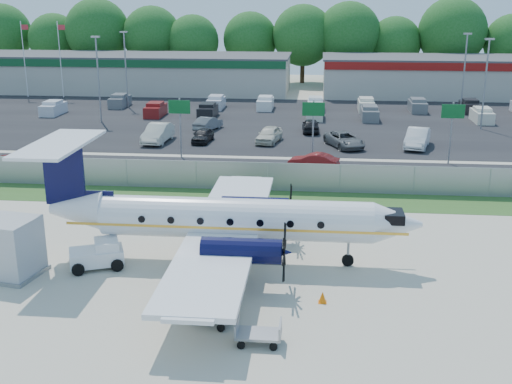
# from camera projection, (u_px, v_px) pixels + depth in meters

# --- Properties ---
(ground) EXTENTS (170.00, 170.00, 0.00)m
(ground) POSITION_uv_depth(u_px,v_px,m) (244.00, 272.00, 31.39)
(ground) COLOR beige
(ground) RESTS_ON ground
(grass_verge) EXTENTS (170.00, 4.00, 0.02)m
(grass_verge) POSITION_uv_depth(u_px,v_px,m) (265.00, 199.00, 42.81)
(grass_verge) COLOR #2D561E
(grass_verge) RESTS_ON ground
(access_road) EXTENTS (170.00, 8.00, 0.02)m
(access_road) POSITION_uv_depth(u_px,v_px,m) (272.00, 172.00, 49.48)
(access_road) COLOR black
(access_road) RESTS_ON ground
(parking_lot) EXTENTS (170.00, 32.00, 0.02)m
(parking_lot) POSITION_uv_depth(u_px,v_px,m) (287.00, 122.00, 69.48)
(parking_lot) COLOR black
(parking_lot) RESTS_ON ground
(perimeter_fence) EXTENTS (120.00, 0.06, 1.99)m
(perimeter_fence) POSITION_uv_depth(u_px,v_px,m) (267.00, 177.00, 44.43)
(perimeter_fence) COLOR gray
(perimeter_fence) RESTS_ON ground
(building_west) EXTENTS (46.40, 12.40, 5.24)m
(building_west) POSITION_uv_depth(u_px,v_px,m) (128.00, 73.00, 91.91)
(building_west) COLOR #B8B3A6
(building_west) RESTS_ON ground
(building_east) EXTENTS (44.40, 12.40, 5.24)m
(building_east) POSITION_uv_depth(u_px,v_px,m) (486.00, 77.00, 87.22)
(building_east) COLOR #B8B3A6
(building_east) RESTS_ON ground
(sign_left) EXTENTS (1.80, 0.26, 5.00)m
(sign_left) POSITION_uv_depth(u_px,v_px,m) (180.00, 115.00, 52.91)
(sign_left) COLOR gray
(sign_left) RESTS_ON ground
(sign_mid) EXTENTS (1.80, 0.26, 5.00)m
(sign_mid) POSITION_uv_depth(u_px,v_px,m) (313.00, 117.00, 51.88)
(sign_mid) COLOR gray
(sign_mid) RESTS_ON ground
(sign_right) EXTENTS (1.80, 0.26, 5.00)m
(sign_right) POSITION_uv_depth(u_px,v_px,m) (452.00, 120.00, 50.85)
(sign_right) COLOR gray
(sign_right) RESTS_ON ground
(flagpole_west) EXTENTS (1.06, 0.12, 10.00)m
(flagpole_west) POSITION_uv_depth(u_px,v_px,m) (24.00, 55.00, 85.50)
(flagpole_west) COLOR white
(flagpole_west) RESTS_ON ground
(flagpole_east) EXTENTS (1.06, 0.12, 10.00)m
(flagpole_east) POSITION_uv_depth(u_px,v_px,m) (60.00, 55.00, 85.03)
(flagpole_east) COLOR white
(flagpole_east) RESTS_ON ground
(light_pole_nw) EXTENTS (0.90, 0.35, 9.09)m
(light_pole_nw) POSITION_uv_depth(u_px,v_px,m) (98.00, 73.00, 67.94)
(light_pole_nw) COLOR gray
(light_pole_nw) RESTS_ON ground
(light_pole_ne) EXTENTS (0.90, 0.35, 9.09)m
(light_pole_ne) POSITION_uv_depth(u_px,v_px,m) (486.00, 78.00, 64.19)
(light_pole_ne) COLOR gray
(light_pole_ne) RESTS_ON ground
(light_pole_sw) EXTENTS (0.90, 0.35, 9.09)m
(light_pole_sw) POSITION_uv_depth(u_px,v_px,m) (126.00, 64.00, 77.46)
(light_pole_sw) COLOR gray
(light_pole_sw) RESTS_ON ground
(light_pole_se) EXTENTS (0.90, 0.35, 9.09)m
(light_pole_se) POSITION_uv_depth(u_px,v_px,m) (465.00, 67.00, 73.71)
(light_pole_se) COLOR gray
(light_pole_se) RESTS_ON ground
(tree_line) EXTENTS (112.00, 6.00, 14.00)m
(tree_line) POSITION_uv_depth(u_px,v_px,m) (298.00, 83.00, 101.87)
(tree_line) COLOR #195318
(tree_line) RESTS_ON ground
(aircraft) EXTENTS (19.23, 19.01, 6.02)m
(aircraft) POSITION_uv_depth(u_px,v_px,m) (227.00, 218.00, 32.01)
(aircraft) COLOR white
(aircraft) RESTS_ON ground
(pushback_tug) EXTENTS (2.98, 2.63, 1.39)m
(pushback_tug) POSITION_uv_depth(u_px,v_px,m) (99.00, 254.00, 31.84)
(pushback_tug) COLOR white
(pushback_tug) RESTS_ON ground
(baggage_cart_near) EXTENTS (2.14, 1.69, 0.98)m
(baggage_cart_near) POSITION_uv_depth(u_px,v_px,m) (213.00, 313.00, 26.38)
(baggage_cart_near) COLOR gray
(baggage_cart_near) RESTS_ON ground
(baggage_cart_far) EXTENTS (1.78, 1.09, 0.93)m
(baggage_cart_far) POSITION_uv_depth(u_px,v_px,m) (258.00, 333.00, 24.80)
(baggage_cart_far) COLOR gray
(baggage_cart_far) RESTS_ON ground
(service_container) EXTENTS (2.95, 2.95, 2.83)m
(service_container) POSITION_uv_depth(u_px,v_px,m) (11.00, 250.00, 30.67)
(service_container) COLOR #B2B5B9
(service_container) RESTS_ON ground
(cone_nose) EXTENTS (0.37, 0.37, 0.53)m
(cone_nose) POSITION_uv_depth(u_px,v_px,m) (323.00, 297.00, 28.20)
(cone_nose) COLOR orange
(cone_nose) RESTS_ON ground
(cone_port_wing) EXTENTS (0.43, 0.43, 0.61)m
(cone_port_wing) POSITION_uv_depth(u_px,v_px,m) (230.00, 313.00, 26.69)
(cone_port_wing) COLOR orange
(cone_port_wing) RESTS_ON ground
(cone_starboard_wing) EXTENTS (0.41, 0.41, 0.58)m
(cone_starboard_wing) POSITION_uv_depth(u_px,v_px,m) (331.00, 225.00, 37.09)
(cone_starboard_wing) COLOR orange
(cone_starboard_wing) RESTS_ON ground
(road_car_west) EXTENTS (4.36, 3.07, 1.38)m
(road_car_west) POSITION_uv_depth(u_px,v_px,m) (16.00, 171.00, 49.81)
(road_car_west) COLOR maroon
(road_car_west) RESTS_ON ground
(road_car_mid) EXTENTS (4.18, 2.26, 1.31)m
(road_car_mid) POSITION_uv_depth(u_px,v_px,m) (313.00, 170.00, 50.14)
(road_car_mid) COLOR maroon
(road_car_mid) RESTS_ON ground
(parked_car_a) EXTENTS (2.12, 5.31, 1.72)m
(parked_car_a) POSITION_uv_depth(u_px,v_px,m) (158.00, 142.00, 59.71)
(parked_car_a) COLOR beige
(parked_car_a) RESTS_ON ground
(parked_car_b) EXTENTS (1.80, 3.87, 1.28)m
(parked_car_b) POSITION_uv_depth(u_px,v_px,m) (203.00, 142.00, 59.69)
(parked_car_b) COLOR black
(parked_car_b) RESTS_ON ground
(parked_car_c) EXTENTS (2.57, 4.64, 1.50)m
(parked_car_c) POSITION_uv_depth(u_px,v_px,m) (269.00, 142.00, 59.60)
(parked_car_c) COLOR beige
(parked_car_c) RESTS_ON ground
(parked_car_d) EXTENTS (4.06, 5.45, 1.38)m
(parked_car_d) POSITION_uv_depth(u_px,v_px,m) (344.00, 147.00, 57.73)
(parked_car_d) COLOR #595B5E
(parked_car_d) RESTS_ON ground
(parked_car_e) EXTENTS (3.05, 5.50, 1.72)m
(parked_car_e) POSITION_uv_depth(u_px,v_px,m) (417.00, 147.00, 57.61)
(parked_car_e) COLOR silver
(parked_car_e) RESTS_ON ground
(parked_car_f) EXTENTS (2.59, 4.42, 1.38)m
(parked_car_f) POSITION_uv_depth(u_px,v_px,m) (208.00, 130.00, 65.17)
(parked_car_f) COLOR #595B5E
(parked_car_f) RESTS_ON ground
(parked_car_g) EXTENTS (1.82, 4.14, 1.39)m
(parked_car_g) POSITION_uv_depth(u_px,v_px,m) (311.00, 132.00, 64.15)
(parked_car_g) COLOR black
(parked_car_g) RESTS_ON ground
(far_parking_rows) EXTENTS (56.00, 10.00, 1.60)m
(far_parking_rows) POSITION_uv_depth(u_px,v_px,m) (289.00, 114.00, 74.25)
(far_parking_rows) COLOR gray
(far_parking_rows) RESTS_ON ground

